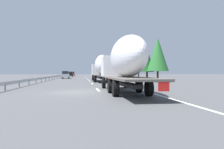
{
  "coord_description": "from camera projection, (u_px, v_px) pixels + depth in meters",
  "views": [
    {
      "loc": [
        -16.73,
        -0.35,
        1.53
      ],
      "look_at": [
        13.27,
        -4.71,
        1.24
      ],
      "focal_mm": 33.9,
      "sensor_mm": 36.0,
      "label": 1
    }
  ],
  "objects": [
    {
      "name": "guardrail_median",
      "position": [
        58.0,
        76.0,
        58.2
      ],
      "size": [
        94.0,
        0.1,
        0.76
      ],
      "color": "#9EA0A5",
      "rests_on": "ground_plane"
    },
    {
      "name": "lane_stripe_0",
      "position": [
        98.0,
        90.0,
        18.76
      ],
      "size": [
        3.2,
        0.2,
        0.01
      ],
      "primitive_type": "cube",
      "color": "white",
      "rests_on": "ground_plane"
    },
    {
      "name": "lane_stripe_4",
      "position": [
        87.0,
        78.0,
        55.43
      ],
      "size": [
        3.2,
        0.2,
        0.01
      ],
      "primitive_type": "cube",
      "color": "white",
      "rests_on": "ground_plane"
    },
    {
      "name": "lane_stripe_2",
      "position": [
        90.0,
        81.0,
        37.83
      ],
      "size": [
        3.2,
        0.2,
        0.01
      ],
      "primitive_type": "cube",
      "color": "white",
      "rests_on": "ground_plane"
    },
    {
      "name": "lane_stripe_1",
      "position": [
        92.0,
        84.0,
        29.1
      ],
      "size": [
        3.2,
        0.2,
        0.01
      ],
      "primitive_type": "cube",
      "color": "white",
      "rests_on": "ground_plane"
    },
    {
      "name": "truck_trailing",
      "position": [
        124.0,
        62.0,
        16.19
      ],
      "size": [
        13.21,
        2.55,
        4.1
      ],
      "color": "silver",
      "rests_on": "ground_plane"
    },
    {
      "name": "road_sign",
      "position": [
        106.0,
        70.0,
        54.18
      ],
      "size": [
        0.1,
        0.9,
        3.25
      ],
      "color": "gray",
      "rests_on": "ground_plane"
    },
    {
      "name": "tree_3",
      "position": [
        147.0,
        60.0,
        36.02
      ],
      "size": [
        2.41,
        2.41,
        5.74
      ],
      "color": "#472D19",
      "rests_on": "ground_plane"
    },
    {
      "name": "lane_stripe_5",
      "position": [
        86.0,
        77.0,
        71.55
      ],
      "size": [
        3.2,
        0.2,
        0.01
      ],
      "primitive_type": "cube",
      "color": "white",
      "rests_on": "ground_plane"
    },
    {
      "name": "tree_2",
      "position": [
        139.0,
        59.0,
        43.19
      ],
      "size": [
        2.99,
        2.99,
        6.91
      ],
      "color": "#472D19",
      "rests_on": "ground_plane"
    },
    {
      "name": "edge_line_right",
      "position": [
        99.0,
        78.0,
        61.84
      ],
      "size": [
        110.0,
        0.2,
        0.01
      ],
      "primitive_type": "cube",
      "color": "white",
      "rests_on": "ground_plane"
    },
    {
      "name": "tree_0",
      "position": [
        109.0,
        67.0,
        92.54
      ],
      "size": [
        2.67,
        2.67,
        6.93
      ],
      "color": "#472D19",
      "rests_on": "ground_plane"
    },
    {
      "name": "lane_stripe_3",
      "position": [
        88.0,
        79.0,
        47.05
      ],
      "size": [
        3.2,
        0.2,
        0.01
      ],
      "primitive_type": "cube",
      "color": "white",
      "rests_on": "ground_plane"
    },
    {
      "name": "tree_1",
      "position": [
        158.0,
        54.0,
        33.91
      ],
      "size": [
        3.46,
        3.46,
        7.15
      ],
      "color": "#472D19",
      "rests_on": "ground_plane"
    },
    {
      "name": "car_black_suv",
      "position": [
        70.0,
        74.0,
        77.62
      ],
      "size": [
        4.08,
        1.85,
        1.83
      ],
      "color": "black",
      "rests_on": "ground_plane"
    },
    {
      "name": "ground_plane",
      "position": [
        80.0,
        78.0,
        56.1
      ],
      "size": [
        260.0,
        260.0,
        0.0
      ],
      "primitive_type": "plane",
      "color": "#4C4C4F"
    },
    {
      "name": "car_silver_hatch",
      "position": [
        66.0,
        75.0,
        53.29
      ],
      "size": [
        4.18,
        1.74,
        1.87
      ],
      "color": "#ADB2B7",
      "rests_on": "ground_plane"
    },
    {
      "name": "truck_lead",
      "position": [
        101.0,
        67.0,
        34.87
      ],
      "size": [
        13.46,
        2.55,
        4.31
      ],
      "color": "silver",
      "rests_on": "ground_plane"
    },
    {
      "name": "car_red_compact",
      "position": [
        73.0,
        74.0,
        97.14
      ],
      "size": [
        4.05,
        1.85,
        1.94
      ],
      "color": "red",
      "rests_on": "ground_plane"
    }
  ]
}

